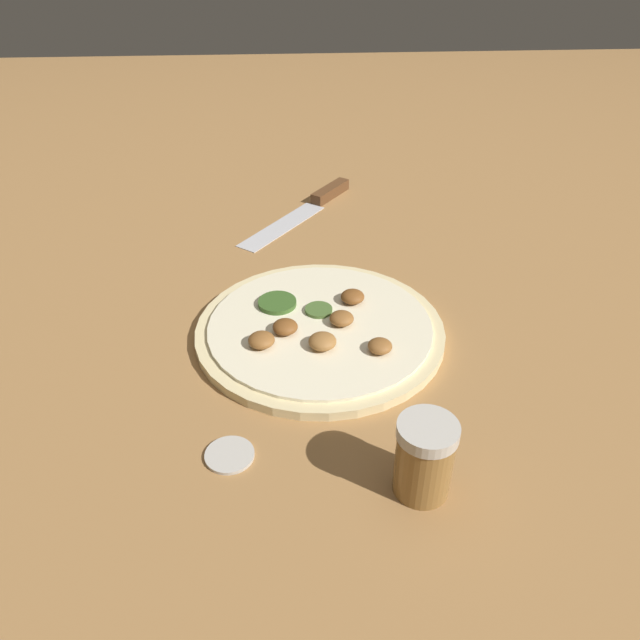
% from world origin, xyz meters
% --- Properties ---
extents(ground_plane, '(3.00, 3.00, 0.00)m').
position_xyz_m(ground_plane, '(0.00, 0.00, 0.00)').
color(ground_plane, '#9E703F').
extents(pizza, '(0.30, 0.30, 0.03)m').
position_xyz_m(pizza, '(-0.00, -0.00, 0.01)').
color(pizza, beige).
rests_on(pizza, ground_plane).
extents(knife, '(0.19, 0.24, 0.02)m').
position_xyz_m(knife, '(0.01, 0.36, 0.01)').
color(knife, silver).
rests_on(knife, ground_plane).
extents(spice_jar, '(0.05, 0.05, 0.08)m').
position_xyz_m(spice_jar, '(0.08, -0.24, 0.04)').
color(spice_jar, olive).
rests_on(spice_jar, ground_plane).
extents(loose_cap, '(0.05, 0.05, 0.01)m').
position_xyz_m(loose_cap, '(-0.10, -0.19, 0.00)').
color(loose_cap, beige).
rests_on(loose_cap, ground_plane).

